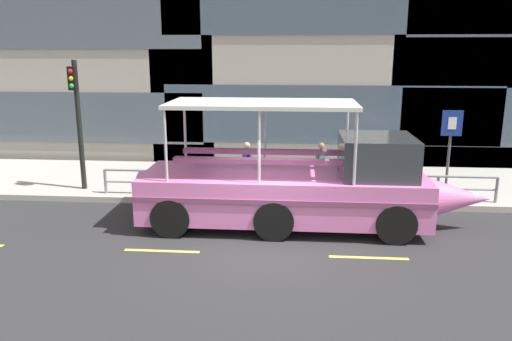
% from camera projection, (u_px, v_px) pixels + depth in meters
% --- Properties ---
extents(ground_plane, '(120.00, 120.00, 0.00)m').
position_uv_depth(ground_plane, '(265.00, 245.00, 12.08)').
color(ground_plane, '#2B2B2D').
extents(sidewalk, '(32.00, 4.80, 0.18)m').
position_uv_depth(sidewalk, '(275.00, 182.00, 17.48)').
color(sidewalk, '#A8A59E').
rests_on(sidewalk, ground_plane).
extents(curb_edge, '(32.00, 0.18, 0.18)m').
position_uv_depth(curb_edge, '(272.00, 203.00, 15.07)').
color(curb_edge, '#B2ADA3').
rests_on(curb_edge, ground_plane).
extents(lane_centreline, '(25.80, 0.12, 0.01)m').
position_uv_depth(lane_centreline, '(264.00, 254.00, 11.55)').
color(lane_centreline, '#DBD64C').
rests_on(lane_centreline, ground_plane).
extents(curb_guardrail, '(12.00, 0.09, 0.80)m').
position_uv_depth(curb_guardrail, '(295.00, 181.00, 15.20)').
color(curb_guardrail, gray).
rests_on(curb_guardrail, sidewalk).
extents(traffic_light_pole, '(0.24, 0.46, 4.11)m').
position_uv_depth(traffic_light_pole, '(77.00, 113.00, 15.69)').
color(traffic_light_pole, black).
rests_on(traffic_light_pole, sidewalk).
extents(parking_sign, '(0.60, 0.12, 2.68)m').
position_uv_depth(parking_sign, '(450.00, 139.00, 14.93)').
color(parking_sign, '#4C4F54').
rests_on(parking_sign, sidewalk).
extents(duck_tour_boat, '(9.24, 2.53, 3.30)m').
position_uv_depth(duck_tour_boat, '(303.00, 187.00, 13.20)').
color(duck_tour_boat, pink).
rests_on(duck_tour_boat, ground_plane).
extents(pedestrian_near_bow, '(0.25, 0.46, 1.63)m').
position_uv_depth(pedestrian_near_bow, '(378.00, 158.00, 16.25)').
color(pedestrian_near_bow, '#47423D').
rests_on(pedestrian_near_bow, sidewalk).
extents(pedestrian_mid_left, '(0.36, 0.31, 1.54)m').
position_uv_depth(pedestrian_mid_left, '(321.00, 161.00, 16.02)').
color(pedestrian_mid_left, '#1E2338').
rests_on(pedestrian_mid_left, sidewalk).
extents(pedestrian_mid_right, '(0.31, 0.38, 1.57)m').
position_uv_depth(pedestrian_mid_right, '(247.00, 161.00, 15.97)').
color(pedestrian_mid_right, black).
rests_on(pedestrian_mid_right, sidewalk).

